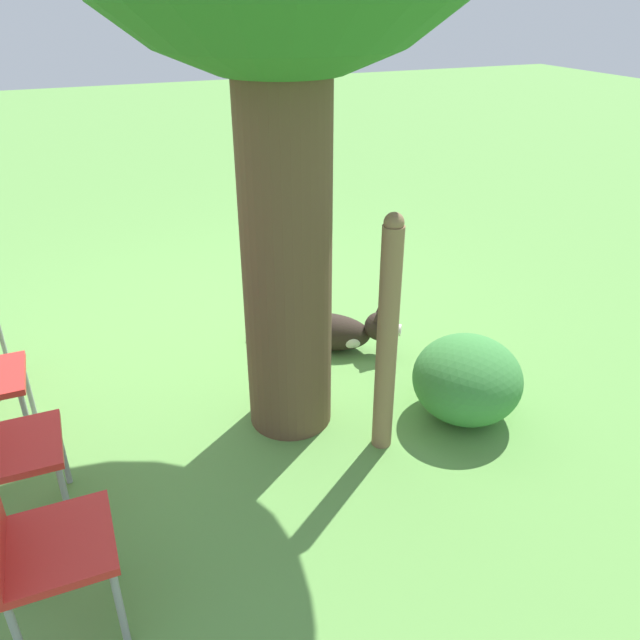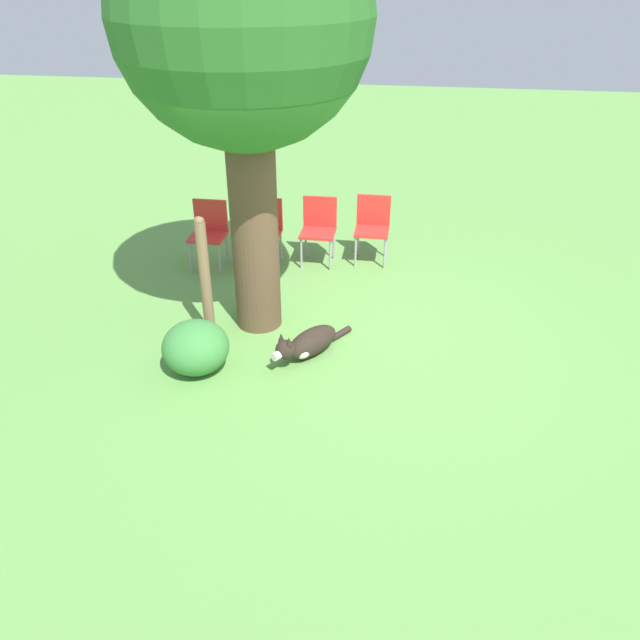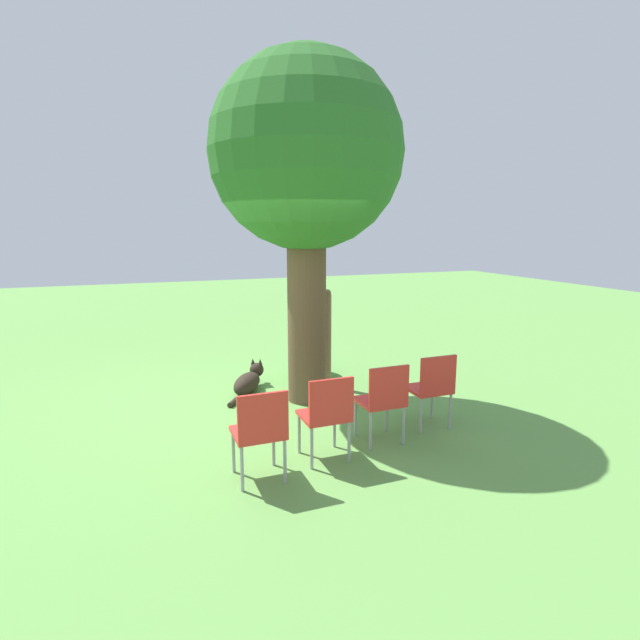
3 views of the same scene
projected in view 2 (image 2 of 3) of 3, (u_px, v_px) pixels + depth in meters
The scene contains 9 objects.
ground_plane at pixel (336, 330), 6.82m from camera, with size 30.00×30.00×0.00m, color #609947.
oak_tree at pixel (243, 25), 5.43m from camera, with size 2.34×2.34×4.27m.
dog at pixel (308, 344), 6.31m from camera, with size 0.97×0.71×0.38m.
fence_post at pixel (205, 280), 6.33m from camera, with size 0.11×0.11×1.38m.
red_chair_0 at pixel (372, 224), 8.16m from camera, with size 0.42×0.44×0.86m.
red_chair_1 at pixel (319, 226), 8.11m from camera, with size 0.42×0.44×0.86m.
red_chair_2 at pixel (264, 228), 8.06m from camera, with size 0.42×0.44×0.86m.
red_chair_3 at pixel (209, 229), 8.01m from camera, with size 0.42×0.44×0.86m.
low_shrub at pixel (196, 347), 6.04m from camera, with size 0.65×0.65×0.52m.
Camera 2 is at (-5.79, -0.73, 3.54)m, focal length 35.00 mm.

